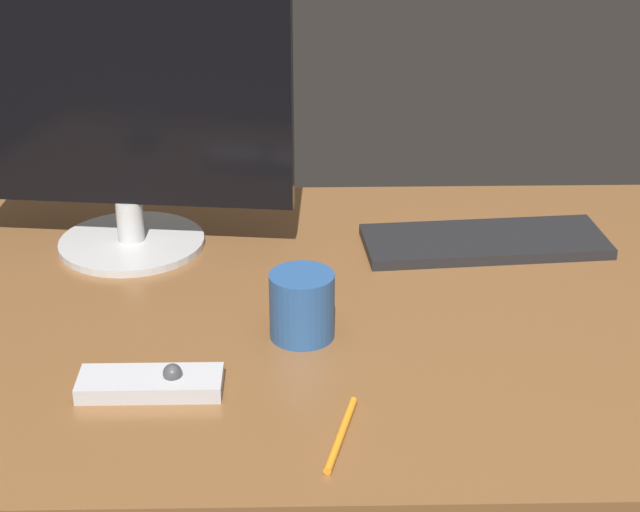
{
  "coord_description": "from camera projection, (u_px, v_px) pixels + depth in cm",
  "views": [
    {
      "loc": [
        -6.41,
        -121.74,
        66.88
      ],
      "look_at": [
        -3.75,
        2.04,
        8.0
      ],
      "focal_mm": 57.83,
      "sensor_mm": 36.0,
      "label": 1
    }
  ],
  "objects": [
    {
      "name": "pen",
      "position": [
        341.0,
        434.0,
        1.1
      ],
      "size": [
        4.2,
        13.17,
        0.88
      ],
      "primitive_type": "cylinder",
      "rotation": [
        0.0,
        1.57,
        1.32
      ],
      "color": "orange",
      "rests_on": "desk"
    },
    {
      "name": "media_remote",
      "position": [
        152.0,
        383.0,
        1.18
      ],
      "size": [
        16.55,
        6.02,
        3.44
      ],
      "rotation": [
        0.0,
        0.0,
        0.0
      ],
      "color": "#B7B7BC",
      "rests_on": "desk"
    },
    {
      "name": "monitor",
      "position": [
        121.0,
        112.0,
        1.45
      ],
      "size": [
        48.9,
        21.65,
        40.57
      ],
      "rotation": [
        0.0,
        0.0,
        -0.12
      ],
      "color": "#BBBBBB",
      "rests_on": "desk"
    },
    {
      "name": "keyboard",
      "position": [
        485.0,
        242.0,
        1.54
      ],
      "size": [
        36.99,
        16.36,
        1.57
      ],
      "primitive_type": "cube",
      "rotation": [
        0.0,
        0.0,
        0.08
      ],
      "color": "black",
      "rests_on": "desk"
    },
    {
      "name": "coffee_mug",
      "position": [
        302.0,
        306.0,
        1.28
      ],
      "size": [
        8.16,
        8.16,
        8.62
      ],
      "primitive_type": "cylinder",
      "color": "#28518C",
      "rests_on": "desk"
    },
    {
      "name": "desk",
      "position": [
        348.0,
        309.0,
        1.38
      ],
      "size": [
        140.0,
        84.0,
        2.0
      ],
      "primitive_type": "cube",
      "color": "brown",
      "rests_on": "ground"
    }
  ]
}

